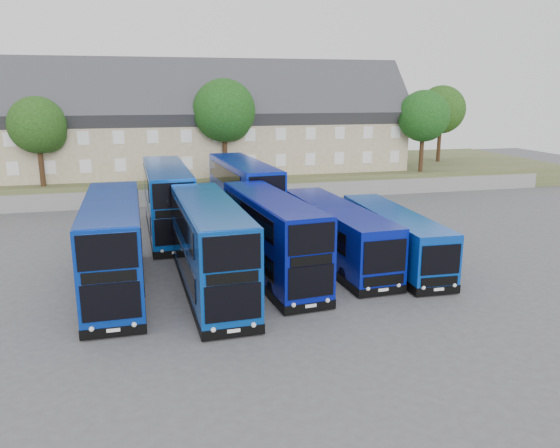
{
  "coord_description": "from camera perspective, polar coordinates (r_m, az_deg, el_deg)",
  "views": [
    {
      "loc": [
        -5.46,
        -25.32,
        10.1
      ],
      "look_at": [
        2.37,
        5.86,
        2.2
      ],
      "focal_mm": 35.0,
      "sensor_mm": 36.0,
      "label": 1
    }
  ],
  "objects": [
    {
      "name": "earth_bank",
      "position": [
        60.26,
        -8.77,
        4.96
      ],
      "size": [
        80.0,
        20.0,
        2.0
      ],
      "primitive_type": "cube",
      "color": "#4A532E",
      "rests_on": "ground"
    },
    {
      "name": "coach_east_a",
      "position": [
        32.92,
        5.84,
        -1.08
      ],
      "size": [
        3.26,
        12.67,
        3.43
      ],
      "rotation": [
        0.0,
        0.0,
        0.05
      ],
      "color": "#07148D",
      "rests_on": "ground"
    },
    {
      "name": "dd_front_mid",
      "position": [
        27.86,
        -7.32,
        -2.58
      ],
      "size": [
        3.11,
        11.83,
        4.67
      ],
      "rotation": [
        0.0,
        0.0,
        0.04
      ],
      "color": "#083892",
      "rests_on": "ground"
    },
    {
      "name": "ground",
      "position": [
        27.8,
        -1.82,
        -7.51
      ],
      "size": [
        120.0,
        120.0,
        0.0
      ],
      "primitive_type": "plane",
      "color": "#4C4C51",
      "rests_on": "ground"
    },
    {
      "name": "tree_far",
      "position": [
        66.57,
        16.56,
        11.2
      ],
      "size": [
        5.44,
        5.44,
        8.67
      ],
      "color": "#382314",
      "rests_on": "earth_bank"
    },
    {
      "name": "retaining_wall",
      "position": [
        50.49,
        -7.66,
        3.01
      ],
      "size": [
        70.0,
        0.4,
        1.5
      ],
      "primitive_type": "cube",
      "color": "slate",
      "rests_on": "ground"
    },
    {
      "name": "tree_east",
      "position": [
        57.54,
        14.85,
        10.65
      ],
      "size": [
        5.12,
        5.12,
        8.16
      ],
      "color": "#382314",
      "rests_on": "earth_bank"
    },
    {
      "name": "coach_east_b",
      "position": [
        33.16,
        11.74,
        -1.46
      ],
      "size": [
        2.75,
        11.53,
        3.13
      ],
      "rotation": [
        0.0,
        0.0,
        -0.03
      ],
      "color": "#093AA6",
      "rests_on": "ground"
    },
    {
      "name": "dd_front_left",
      "position": [
        29.02,
        -16.97,
        -2.37
      ],
      "size": [
        2.9,
        11.9,
        4.71
      ],
      "rotation": [
        0.0,
        0.0,
        0.02
      ],
      "color": "navy",
      "rests_on": "ground"
    },
    {
      "name": "dd_rear_right",
      "position": [
        41.6,
        -3.81,
        3.1
      ],
      "size": [
        3.72,
        12.43,
        4.87
      ],
      "rotation": [
        0.0,
        0.0,
        0.08
      ],
      "color": "#091EA6",
      "rests_on": "ground"
    },
    {
      "name": "tree_mid",
      "position": [
        51.52,
        -5.71,
        11.47
      ],
      "size": [
        5.76,
        5.76,
        9.18
      ],
      "color": "#382314",
      "rests_on": "earth_bank"
    },
    {
      "name": "dd_rear_left",
      "position": [
        39.64,
        -11.67,
        2.33
      ],
      "size": [
        3.11,
        12.4,
        4.9
      ],
      "rotation": [
        0.0,
        0.0,
        0.02
      ],
      "color": "#083B9A",
      "rests_on": "ground"
    },
    {
      "name": "terrace_row",
      "position": [
        55.48,
        -11.7,
        9.9
      ],
      "size": [
        48.0,
        10.4,
        11.2
      ],
      "color": "tan",
      "rests_on": "earth_bank"
    },
    {
      "name": "dd_front_right",
      "position": [
        29.93,
        -0.86,
        -1.5
      ],
      "size": [
        3.63,
        11.45,
        4.48
      ],
      "rotation": [
        0.0,
        0.0,
        0.09
      ],
      "color": "#071285",
      "rests_on": "ground"
    },
    {
      "name": "tree_west",
      "position": [
        51.2,
        -23.83,
        9.23
      ],
      "size": [
        4.8,
        4.8,
        7.65
      ],
      "color": "#382314",
      "rests_on": "earth_bank"
    }
  ]
}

